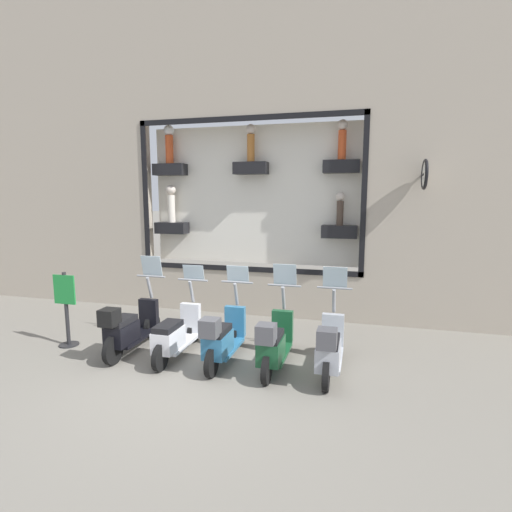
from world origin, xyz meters
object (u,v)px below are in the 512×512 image
scooter_green_1 (274,343)px  shop_sign_post (66,307)px  scooter_silver_0 (329,348)px  scooter_teal_2 (222,338)px  scooter_white_3 (176,335)px  scooter_black_4 (129,328)px

scooter_green_1 → shop_sign_post: 4.02m
scooter_green_1 → scooter_silver_0: bearing=-89.9°
scooter_silver_0 → shop_sign_post: scooter_silver_0 is taller
scooter_teal_2 → scooter_white_3: scooter_teal_2 is taller
scooter_teal_2 → shop_sign_post: bearing=89.2°
scooter_silver_0 → scooter_black_4: (0.01, 3.56, 0.02)m
scooter_black_4 → scooter_silver_0: bearing=-90.1°
scooter_silver_0 → scooter_green_1: scooter_green_1 is taller
scooter_white_3 → shop_sign_post: bearing=90.5°
scooter_silver_0 → shop_sign_post: (0.04, 4.90, 0.29)m
scooter_green_1 → scooter_white_3: size_ratio=1.00×
scooter_black_4 → scooter_green_1: bearing=-90.2°
scooter_white_3 → scooter_black_4: 0.89m
scooter_green_1 → shop_sign_post: size_ratio=1.26×
scooter_white_3 → shop_sign_post: (-0.02, 2.23, 0.34)m
scooter_green_1 → shop_sign_post: bearing=89.4°
scooter_teal_2 → scooter_black_4: size_ratio=1.00×
scooter_green_1 → scooter_teal_2: size_ratio=1.00×
scooter_white_3 → scooter_black_4: scooter_black_4 is taller
scooter_teal_2 → scooter_white_3: bearing=86.0°
scooter_white_3 → shop_sign_post: 2.26m
scooter_white_3 → scooter_teal_2: bearing=-94.0°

